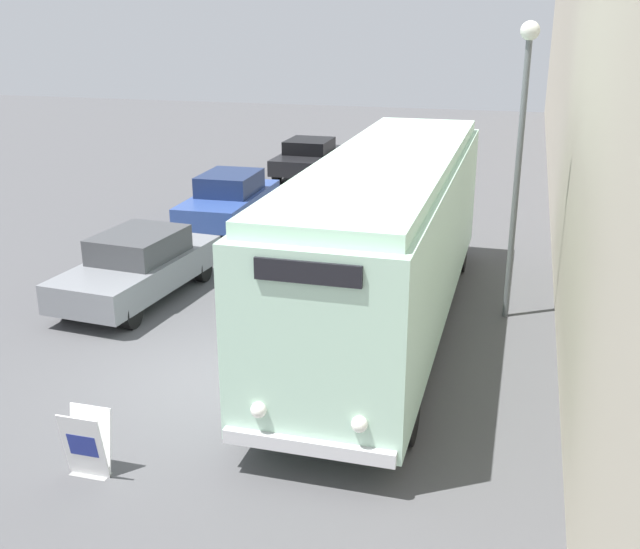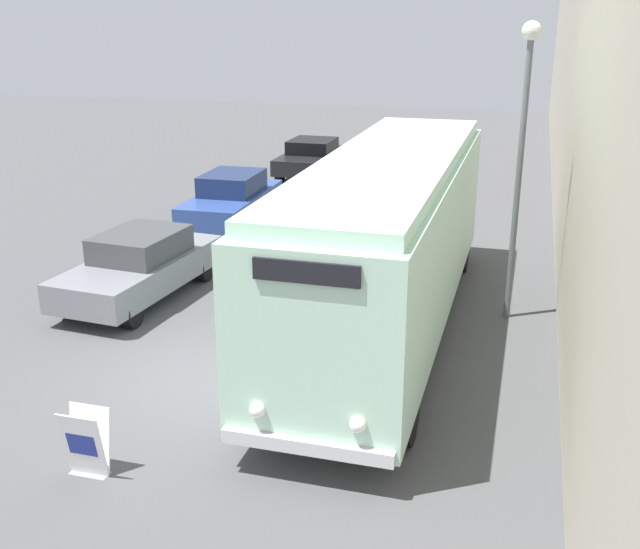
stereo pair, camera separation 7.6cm
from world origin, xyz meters
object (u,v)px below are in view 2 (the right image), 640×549
object	(u,v)px
parked_car_mid	(232,199)
parked_car_far	(312,157)
sign_board	(86,444)
vintage_bus	(389,235)
parked_car_near	(140,265)
streetlamp	(523,131)

from	to	relation	value
parked_car_mid	parked_car_far	world-z (taller)	parked_car_mid
sign_board	vintage_bus	bearing A→B (deg)	63.86
parked_car_mid	sign_board	bearing A→B (deg)	-78.33
parked_car_near	parked_car_mid	xyz separation A→B (m)	(-0.35, 6.15, 0.05)
sign_board	parked_car_near	world-z (taller)	parked_car_near
streetlamp	parked_car_far	world-z (taller)	streetlamp
parked_car_near	sign_board	bearing A→B (deg)	-62.90
vintage_bus	sign_board	xyz separation A→B (m)	(-2.95, -6.01, -1.49)
sign_board	parked_car_near	size ratio (longest dim) A/B	0.22
vintage_bus	sign_board	bearing A→B (deg)	-116.14
sign_board	parked_car_mid	distance (m)	12.78
vintage_bus	parked_car_near	size ratio (longest dim) A/B	2.44
parked_car_near	parked_car_far	xyz separation A→B (m)	(-0.11, 13.62, -0.01)
sign_board	parked_car_mid	bearing A→B (deg)	103.36
sign_board	streetlamp	distance (m)	9.64
sign_board	parked_car_mid	size ratio (longest dim) A/B	0.22
vintage_bus	parked_car_near	xyz separation A→B (m)	(-5.55, 0.27, -1.21)
parked_car_near	parked_car_mid	distance (m)	6.16
parked_car_near	parked_car_far	distance (m)	13.62
parked_car_near	parked_car_mid	size ratio (longest dim) A/B	1.01
sign_board	parked_car_mid	world-z (taller)	parked_car_mid
streetlamp	parked_car_far	xyz separation A→B (m)	(-7.94, 12.55, -3.11)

